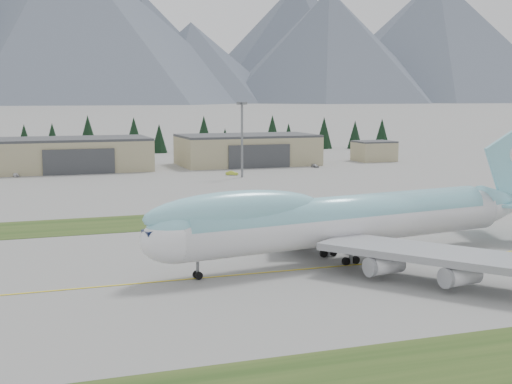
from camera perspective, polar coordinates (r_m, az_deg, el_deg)
name	(u,v)px	position (r m, az deg, el deg)	size (l,w,h in m)	color
ground	(281,271)	(101.21, 2.05, -6.36)	(7000.00, 7000.00, 0.00)	slate
grass_strip_near	(432,368)	(68.82, 13.91, -13.48)	(400.00, 14.00, 0.08)	#243E16
grass_strip_far	(200,219)	(143.18, -4.48, -2.20)	(400.00, 18.00, 0.08)	#243E16
taxiway_line_main	(281,271)	(101.21, 2.05, -6.36)	(400.00, 0.40, 0.02)	yellow
boeing_747_freighter	(344,219)	(107.45, 7.06, -2.14)	(73.14, 62.18, 19.18)	white
hangar_center	(75,154)	(243.01, -14.26, 2.95)	(48.00, 26.60, 10.80)	tan
hangar_right	(247,150)	(255.21, -0.70, 3.41)	(48.00, 26.60, 10.80)	tan
control_shed	(374,151)	(273.58, 9.42, 3.26)	(14.00, 12.00, 7.60)	tan
service_vehicle_a	(16,177)	(229.55, -18.67, 1.17)	(1.45, 3.59, 1.22)	white
service_vehicle_b	(232,175)	(221.86, -1.93, 1.36)	(1.37, 3.88, 1.28)	#B3C832
service_vehicle_c	(315,167)	(246.64, 4.74, 1.98)	(1.56, 3.84, 1.11)	#98989C
conifer_belt	(94,137)	(305.72, -12.82, 4.30)	(275.60, 15.83, 16.87)	black
mountain_ridge_front	(7,28)	(2324.34, -19.30, 12.28)	(4291.31, 1204.25, 517.56)	#495262
mountain_ridge_rear	(73,36)	(3012.01, -14.47, 11.97)	(4535.12, 1062.61, 531.31)	#495262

